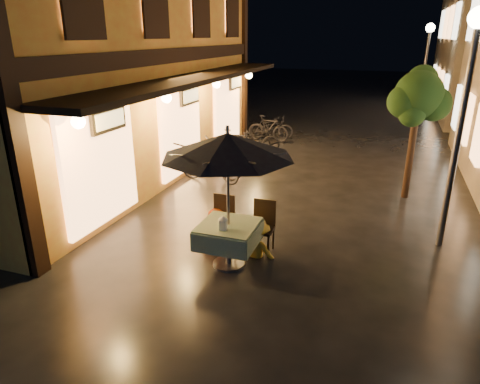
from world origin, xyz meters
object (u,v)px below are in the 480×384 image
at_px(patio_umbrella, 228,145).
at_px(person_orange, 215,210).
at_px(bicycle_0, 212,164).
at_px(cafe_table, 228,234).
at_px(table_lantern, 223,222).
at_px(streetlamp_near, 467,90).
at_px(person_yellow, 257,220).

xyz_separation_m(patio_umbrella, person_orange, (-0.48, 0.55, -1.39)).
xyz_separation_m(person_orange, bicycle_0, (-1.60, 3.68, -0.31)).
bearing_deg(cafe_table, patio_umbrella, -46.74).
distance_m(patio_umbrella, person_orange, 1.57).
relative_size(table_lantern, bicycle_0, 0.15).
bearing_deg(patio_umbrella, table_lantern, -90.00).
xyz_separation_m(cafe_table, patio_umbrella, (0.00, -0.00, 1.56)).
relative_size(streetlamp_near, bicycle_0, 2.52).
relative_size(streetlamp_near, person_orange, 2.80).
bearing_deg(person_yellow, patio_umbrella, 58.38).
height_order(person_yellow, bicycle_0, person_yellow).
height_order(cafe_table, table_lantern, table_lantern).
xyz_separation_m(streetlamp_near, table_lantern, (-3.55, -2.28, -2.00)).
xyz_separation_m(table_lantern, bicycle_0, (-2.08, 4.46, -0.48)).
xyz_separation_m(cafe_table, person_orange, (-0.48, 0.55, 0.17)).
distance_m(person_orange, bicycle_0, 4.02).
height_order(streetlamp_near, cafe_table, streetlamp_near).
bearing_deg(table_lantern, patio_umbrella, 90.00).
bearing_deg(bicycle_0, cafe_table, -163.38).
xyz_separation_m(table_lantern, person_orange, (-0.48, 0.79, -0.16)).
distance_m(table_lantern, person_orange, 0.94).
bearing_deg(streetlamp_near, person_yellow, -154.56).
distance_m(cafe_table, person_yellow, 0.64).
bearing_deg(table_lantern, person_orange, 121.27).
relative_size(cafe_table, person_orange, 0.65).
bearing_deg(streetlamp_near, table_lantern, -147.29).
height_order(streetlamp_near, person_orange, streetlamp_near).
relative_size(person_orange, person_yellow, 1.11).
relative_size(patio_umbrella, person_yellow, 1.81).
relative_size(streetlamp_near, person_yellow, 3.11).
bearing_deg(person_yellow, cafe_table, 58.38).
distance_m(streetlamp_near, patio_umbrella, 4.17).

